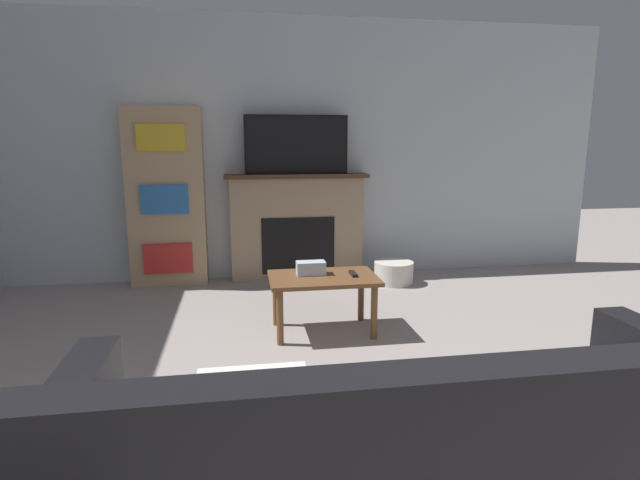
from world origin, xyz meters
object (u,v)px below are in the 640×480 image
(bookshelf, at_px, (167,198))
(storage_basket, at_px, (394,272))
(couch, at_px, (410,463))
(tv, at_px, (297,145))
(coffee_table, at_px, (323,285))
(fireplace, at_px, (297,226))

(bookshelf, height_order, storage_basket, bookshelf)
(couch, bearing_deg, tv, 89.97)
(coffee_table, xyz_separation_m, bookshelf, (-1.33, 1.57, 0.51))
(fireplace, distance_m, couch, 3.64)
(couch, relative_size, storage_basket, 6.31)
(coffee_table, relative_size, bookshelf, 0.46)
(coffee_table, xyz_separation_m, storage_basket, (0.95, 1.22, -0.26))
(couch, height_order, coffee_table, couch)
(fireplace, relative_size, storage_basket, 3.71)
(bookshelf, bearing_deg, storage_basket, -8.84)
(storage_basket, bearing_deg, couch, -106.49)
(bookshelf, bearing_deg, tv, 0.09)
(fireplace, distance_m, tv, 0.85)
(coffee_table, height_order, storage_basket, coffee_table)
(couch, bearing_deg, bookshelf, 110.07)
(tv, bearing_deg, coffee_table, -89.47)
(bookshelf, bearing_deg, couch, -69.93)
(couch, bearing_deg, storage_basket, 73.51)
(tv, height_order, couch, tv)
(tv, relative_size, bookshelf, 0.60)
(bookshelf, bearing_deg, coffee_table, -49.76)
(couch, relative_size, bookshelf, 1.43)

